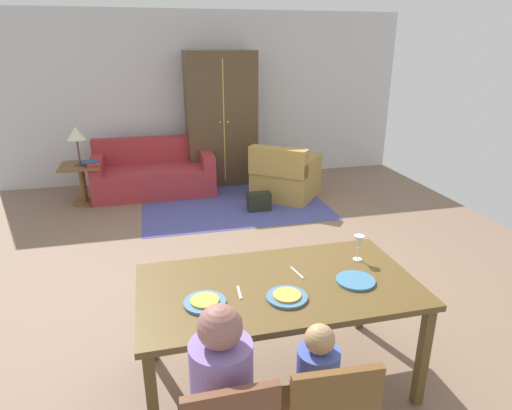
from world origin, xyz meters
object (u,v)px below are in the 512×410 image
object	(u,v)px
person_child	(314,402)
side_table	(82,178)
person_man	(222,406)
couch	(154,174)
handbag	(259,202)
table_lamp	(76,135)
plate_near_child	(287,297)
book_upper	(90,162)
book_lower	(91,163)
plate_near_woman	(355,281)
dining_table	(278,293)
armchair	(285,177)
wine_glass	(359,243)
plate_near_man	(205,303)
armoire	(221,119)

from	to	relation	value
person_child	side_table	world-z (taller)	person_child
person_man	couch	xyz separation A→B (m)	(-0.21, 5.03, -0.21)
side_table	handbag	size ratio (longest dim) A/B	1.81
couch	table_lamp	world-z (taller)	table_lamp
table_lamp	handbag	xyz separation A→B (m)	(2.39, -0.90, -0.88)
plate_near_child	book_upper	bearing A→B (deg)	110.20
couch	table_lamp	size ratio (longest dim) A/B	3.33
plate_near_child	couch	xyz separation A→B (m)	(-0.70, 4.55, -0.47)
book_lower	book_upper	distance (m)	0.04
plate_near_woman	book_lower	size ratio (longest dim) A/B	1.14
person_child	plate_near_child	bearing A→B (deg)	90.22
side_table	handbag	bearing A→B (deg)	-20.60
couch	book_upper	bearing A→B (deg)	-160.81
dining_table	armchair	distance (m)	3.88
plate_near_woman	couch	bearing A→B (deg)	104.81
person_child	book_upper	distance (m)	4.99
wine_glass	person_child	xyz separation A→B (m)	(-0.63, -0.85, -0.46)
plate_near_man	book_upper	world-z (taller)	plate_near_man
armchair	armoire	bearing A→B (deg)	127.55
plate_near_child	book_lower	bearing A→B (deg)	110.00
plate_near_child	armoire	xyz separation A→B (m)	(0.43, 4.87, 0.28)
person_man	armoire	bearing A→B (deg)	80.32
handbag	couch	bearing A→B (deg)	140.10
plate_near_woman	person_child	world-z (taller)	person_child
book_upper	handbag	bearing A→B (deg)	-20.81
person_child	armoire	bearing A→B (deg)	85.47
armoire	handbag	world-z (taller)	armoire
plate_near_man	handbag	bearing A→B (deg)	70.56
couch	armchair	world-z (taller)	same
plate_near_child	armoire	distance (m)	4.89
plate_near_woman	couch	size ratio (longest dim) A/B	0.14
couch	side_table	bearing A→B (deg)	-165.64
table_lamp	book_upper	xyz separation A→B (m)	(0.14, -0.04, -0.39)
person_man	book_upper	size ratio (longest dim) A/B	5.04
table_lamp	couch	bearing A→B (deg)	14.36
plate_near_child	couch	bearing A→B (deg)	98.69
person_man	armchair	distance (m)	4.66
plate_near_woman	wine_glass	size ratio (longest dim) A/B	1.34
table_lamp	book_upper	distance (m)	0.41
person_child	book_lower	size ratio (longest dim) A/B	4.20
plate_near_man	book_lower	size ratio (longest dim) A/B	1.14
plate_near_man	table_lamp	distance (m)	4.41
plate_near_child	side_table	bearing A→B (deg)	111.66
table_lamp	book_upper	world-z (taller)	table_lamp
plate_near_woman	table_lamp	xyz separation A→B (m)	(-2.19, 4.21, 0.24)
book_upper	armchair	bearing A→B (deg)	-8.19
table_lamp	book_upper	size ratio (longest dim) A/B	2.45
armoire	book_lower	xyz separation A→B (m)	(-1.99, -0.58, -0.46)
armchair	side_table	world-z (taller)	armchair
armoire	book_lower	bearing A→B (deg)	-163.66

